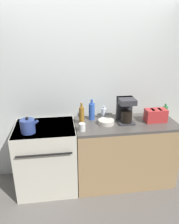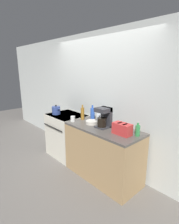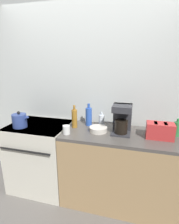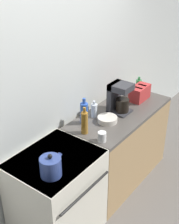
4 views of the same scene
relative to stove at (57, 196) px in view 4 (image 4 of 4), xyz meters
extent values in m
plane|color=slate|center=(0.60, -0.33, -0.48)|extent=(12.00, 12.00, 0.00)
cube|color=silver|center=(0.60, 0.38, 0.82)|extent=(8.00, 0.05, 2.60)
cube|color=silver|center=(0.00, 0.00, -0.01)|extent=(0.79, 0.65, 0.94)
cube|color=black|center=(0.00, 0.00, 0.45)|extent=(0.78, 0.64, 0.02)
cylinder|color=black|center=(-0.18, -0.14, 0.45)|extent=(0.21, 0.21, 0.01)
cylinder|color=black|center=(0.18, -0.14, 0.45)|extent=(0.21, 0.21, 0.01)
cylinder|color=black|center=(-0.18, 0.14, 0.45)|extent=(0.21, 0.21, 0.01)
cylinder|color=black|center=(0.18, 0.14, 0.45)|extent=(0.21, 0.21, 0.01)
cylinder|color=black|center=(0.00, -0.35, 0.25)|extent=(0.67, 0.02, 0.02)
cube|color=tan|center=(1.10, -0.01, -0.03)|extent=(1.39, 0.63, 0.90)
cube|color=#514C47|center=(1.10, -0.01, 0.44)|extent=(1.39, 0.63, 0.04)
cylinder|color=#33478C|center=(-0.19, -0.14, 0.54)|extent=(0.18, 0.18, 0.17)
sphere|color=black|center=(-0.19, -0.14, 0.65)|extent=(0.04, 0.04, 0.04)
cylinder|color=#33478C|center=(-0.10, -0.14, 0.58)|extent=(0.10, 0.04, 0.09)
cube|color=red|center=(1.51, -0.03, 0.55)|extent=(0.29, 0.16, 0.18)
cube|color=black|center=(1.46, -0.03, 0.63)|extent=(0.03, 0.11, 0.01)
cube|color=black|center=(1.56, -0.03, 0.63)|extent=(0.03, 0.11, 0.01)
cube|color=#333338|center=(1.09, -0.01, 0.47)|extent=(0.22, 0.23, 0.02)
cube|color=#333338|center=(1.09, 0.08, 0.63)|extent=(0.22, 0.06, 0.34)
cube|color=#333338|center=(1.09, -0.01, 0.77)|extent=(0.22, 0.23, 0.07)
cylinder|color=black|center=(1.09, -0.04, 0.55)|extent=(0.15, 0.15, 0.15)
cylinder|color=#2D56B7|center=(0.65, 0.16, 0.58)|extent=(0.08, 0.08, 0.23)
cylinder|color=#2D56B7|center=(0.65, 0.16, 0.72)|extent=(0.03, 0.03, 0.06)
cylinder|color=#338C47|center=(1.70, 0.09, 0.54)|extent=(0.07, 0.07, 0.16)
cylinder|color=#338C47|center=(1.70, 0.09, 0.64)|extent=(0.03, 0.03, 0.04)
cylinder|color=silver|center=(0.82, 0.16, 0.54)|extent=(0.07, 0.07, 0.15)
cylinder|color=silver|center=(0.82, 0.16, 0.63)|extent=(0.03, 0.03, 0.04)
cylinder|color=#9E6B23|center=(0.50, 0.04, 0.57)|extent=(0.07, 0.07, 0.23)
cylinder|color=#9E6B23|center=(0.50, 0.04, 0.72)|extent=(0.03, 0.03, 0.06)
cylinder|color=white|center=(0.48, -0.19, 0.51)|extent=(0.08, 0.08, 0.10)
cylinder|color=beige|center=(0.82, -0.02, 0.49)|extent=(0.22, 0.22, 0.06)
camera|label=1|loc=(0.22, -2.65, 1.68)|focal=35.00mm
camera|label=2|loc=(3.02, -2.08, 1.46)|focal=28.00mm
camera|label=3|loc=(1.23, -1.94, 1.28)|focal=28.00mm
camera|label=4|loc=(-1.62, -1.60, 2.16)|focal=50.00mm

